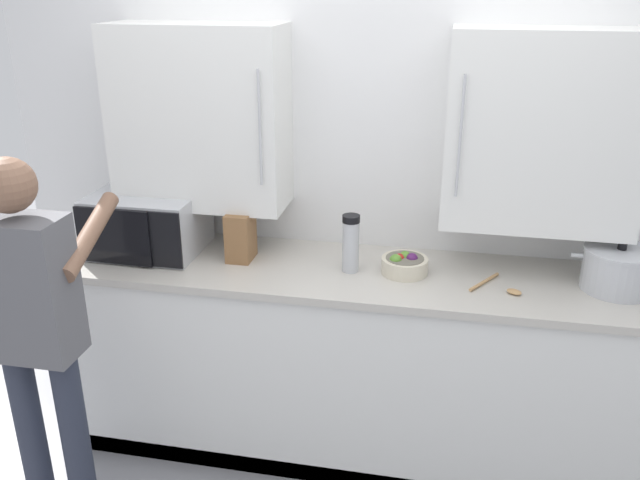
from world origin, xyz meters
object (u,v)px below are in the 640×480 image
object	(u,v)px
stock_pot	(618,269)
person_figure	(33,322)
microwave_oven	(144,222)
thermos_flask	(351,243)
wooden_spoon	(499,287)
fruit_bowl	(404,264)
knife_block	(241,236)

from	to	relation	value
stock_pot	person_figure	size ratio (longest dim) A/B	0.24
microwave_oven	thermos_flask	distance (m)	1.00
wooden_spoon	thermos_flask	bearing A→B (deg)	174.74
stock_pot	fruit_bowl	distance (m)	0.88
thermos_flask	person_figure	world-z (taller)	person_figure
microwave_oven	stock_pot	size ratio (longest dim) A/B	1.29
person_figure	stock_pot	bearing A→B (deg)	18.24
wooden_spoon	fruit_bowl	bearing A→B (deg)	168.30
knife_block	person_figure	distance (m)	0.95
fruit_bowl	knife_block	bearing A→B (deg)	179.31
stock_pot	fruit_bowl	bearing A→B (deg)	-179.37
wooden_spoon	knife_block	size ratio (longest dim) A/B	0.73
stock_pot	knife_block	bearing A→B (deg)	-179.98
microwave_oven	wooden_spoon	size ratio (longest dim) A/B	2.23
knife_block	thermos_flask	xyz separation A→B (m)	(0.51, -0.03, 0.02)
thermos_flask	knife_block	bearing A→B (deg)	176.25
knife_block	thermos_flask	size ratio (longest dim) A/B	1.17
thermos_flask	fruit_bowl	distance (m)	0.25
stock_pot	thermos_flask	bearing A→B (deg)	-178.23
stock_pot	person_figure	bearing A→B (deg)	-161.76
stock_pot	person_figure	world-z (taller)	person_figure
person_figure	wooden_spoon	bearing A→B (deg)	20.08
knife_block	thermos_flask	bearing A→B (deg)	-3.75
knife_block	thermos_flask	world-z (taller)	knife_block
thermos_flask	fruit_bowl	world-z (taller)	thermos_flask
stock_pot	wooden_spoon	size ratio (longest dim) A/B	1.74
stock_pot	thermos_flask	distance (m)	1.11
stock_pot	person_figure	xyz separation A→B (m)	(-2.22, -0.73, -0.09)
microwave_oven	fruit_bowl	size ratio (longest dim) A/B	2.43
person_figure	fruit_bowl	bearing A→B (deg)	28.27
stock_pot	person_figure	distance (m)	2.34
microwave_oven	fruit_bowl	distance (m)	1.23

